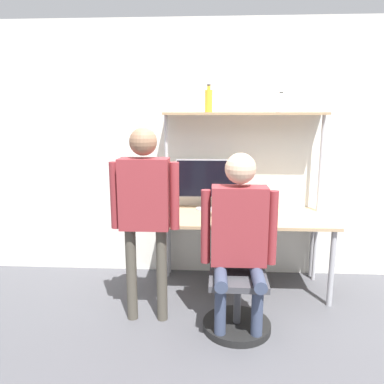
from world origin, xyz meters
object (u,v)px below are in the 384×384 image
at_px(office_chair, 237,294).
at_px(bottle_amber, 209,101).
at_px(cell_phone, 256,221).
at_px(laptop, 230,213).
at_px(bottle_clear, 281,104).
at_px(person_seated, 239,229).
at_px(monitor, 207,181).
at_px(person_standing, 145,201).

relative_size(office_chair, bottle_amber, 3.42).
height_order(cell_phone, bottle_amber, bottle_amber).
distance_m(office_chair, bottle_amber, 1.88).
relative_size(laptop, bottle_clear, 1.63).
height_order(bottle_clear, bottle_amber, bottle_amber).
relative_size(cell_phone, person_seated, 0.10).
bearing_deg(bottle_amber, monitor, 134.99).
bearing_deg(office_chair, bottle_amber, 105.27).
xyz_separation_m(laptop, office_chair, (0.04, -0.59, -0.54)).
xyz_separation_m(cell_phone, office_chair, (-0.19, -0.53, -0.48)).
relative_size(cell_phone, bottle_amber, 0.55).
bearing_deg(person_standing, cell_phone, 25.60).
bearing_deg(person_standing, laptop, 35.74).
bearing_deg(person_seated, bottle_clear, 65.78).
height_order(monitor, bottle_amber, bottle_amber).
bearing_deg(person_seated, laptop, 93.72).
bearing_deg(bottle_clear, bottle_amber, 180.00).
height_order(monitor, bottle_clear, bottle_clear).
distance_m(person_seated, bottle_amber, 1.45).
height_order(cell_phone, office_chair, office_chair).
bearing_deg(person_standing, office_chair, -5.61).
distance_m(person_seated, bottle_clear, 1.47).
xyz_separation_m(person_standing, bottle_clear, (1.21, 0.88, 0.80)).
relative_size(laptop, cell_phone, 2.12).
xyz_separation_m(office_chair, bottle_clear, (0.45, 0.96, 1.56)).
bearing_deg(monitor, person_seated, -74.97).
bearing_deg(person_seated, monitor, 105.03).
xyz_separation_m(laptop, person_standing, (-0.72, -0.52, 0.22)).
height_order(laptop, office_chair, laptop).
relative_size(laptop, bottle_amber, 1.18).
xyz_separation_m(monitor, person_seated, (0.27, -1.01, -0.19)).
xyz_separation_m(monitor, bottle_clear, (0.72, -0.01, 0.79)).
bearing_deg(bottle_amber, laptop, -58.87).
bearing_deg(laptop, bottle_amber, 121.13).
relative_size(laptop, office_chair, 0.34).
distance_m(monitor, laptop, 0.50).
height_order(office_chair, person_seated, person_seated).
bearing_deg(bottle_amber, person_standing, -119.66).
distance_m(cell_phone, bottle_amber, 1.27).
xyz_separation_m(person_standing, bottle_amber, (0.50, 0.88, 0.83)).
bearing_deg(cell_phone, bottle_clear, 59.04).
height_order(monitor, person_seated, person_seated).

